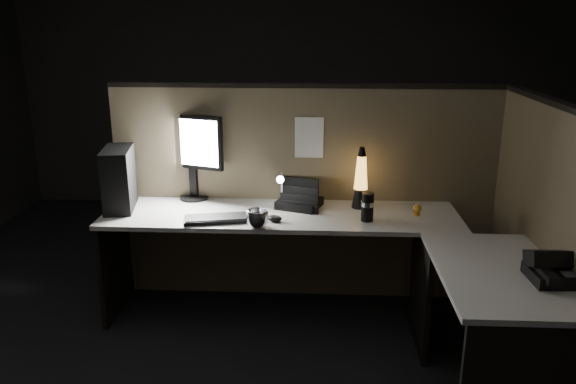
{
  "coord_description": "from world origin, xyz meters",
  "views": [
    {
      "loc": [
        0.08,
        -2.83,
        1.94
      ],
      "look_at": [
        -0.09,
        0.35,
        0.95
      ],
      "focal_mm": 35.0,
      "sensor_mm": 36.0,
      "label": 1
    }
  ],
  "objects_px": {
    "monitor": "(192,149)",
    "desk_phone": "(556,268)",
    "keyboard": "(223,219)",
    "lava_lamp": "(361,183)",
    "pc_tower": "(119,179)"
  },
  "relations": [
    {
      "from": "pc_tower",
      "to": "keyboard",
      "type": "height_order",
      "value": "pc_tower"
    },
    {
      "from": "pc_tower",
      "to": "lava_lamp",
      "type": "relative_size",
      "value": 0.98
    },
    {
      "from": "pc_tower",
      "to": "monitor",
      "type": "distance_m",
      "value": 0.53
    },
    {
      "from": "lava_lamp",
      "to": "pc_tower",
      "type": "bearing_deg",
      "value": -176.63
    },
    {
      "from": "pc_tower",
      "to": "keyboard",
      "type": "bearing_deg",
      "value": -26.77
    },
    {
      "from": "pc_tower",
      "to": "lava_lamp",
      "type": "distance_m",
      "value": 1.59
    },
    {
      "from": "keyboard",
      "to": "lava_lamp",
      "type": "height_order",
      "value": "lava_lamp"
    },
    {
      "from": "pc_tower",
      "to": "lava_lamp",
      "type": "xyz_separation_m",
      "value": [
        1.59,
        0.09,
        -0.03
      ]
    },
    {
      "from": "monitor",
      "to": "desk_phone",
      "type": "bearing_deg",
      "value": -11.93
    },
    {
      "from": "monitor",
      "to": "desk_phone",
      "type": "relative_size",
      "value": 2.09
    },
    {
      "from": "keyboard",
      "to": "desk_phone",
      "type": "distance_m",
      "value": 1.89
    },
    {
      "from": "desk_phone",
      "to": "pc_tower",
      "type": "bearing_deg",
      "value": 156.27
    },
    {
      "from": "monitor",
      "to": "desk_phone",
      "type": "xyz_separation_m",
      "value": [
        2.01,
        -1.19,
        -0.3
      ]
    },
    {
      "from": "desk_phone",
      "to": "lava_lamp",
      "type": "bearing_deg",
      "value": 127.08
    },
    {
      "from": "keyboard",
      "to": "lava_lamp",
      "type": "relative_size",
      "value": 1.16
    }
  ]
}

